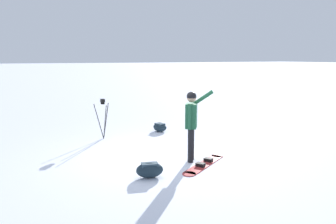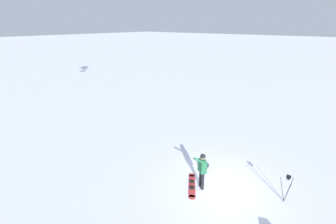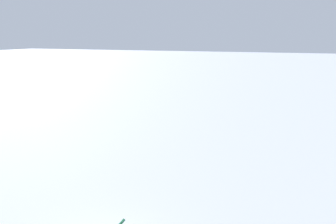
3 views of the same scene
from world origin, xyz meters
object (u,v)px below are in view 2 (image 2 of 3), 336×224
camera_tripod (287,183)px  snowboard (192,185)px  gear_bag_small (205,166)px  snowboarder (202,167)px

camera_tripod → snowboard: bearing=113.9°
gear_bag_small → camera_tripod: bearing=-89.1°
camera_tripod → gear_bag_small: camera_tripod is taller
camera_tripod → gear_bag_small: 3.84m
snowboard → gear_bag_small: (1.50, 0.25, 0.15)m
camera_tripod → gear_bag_small: size_ratio=1.98×
snowboard → gear_bag_small: size_ratio=2.54×
camera_tripod → snowboarder: bearing=114.2°
snowboarder → gear_bag_small: 1.73m
snowboarder → camera_tripod: size_ratio=1.39×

